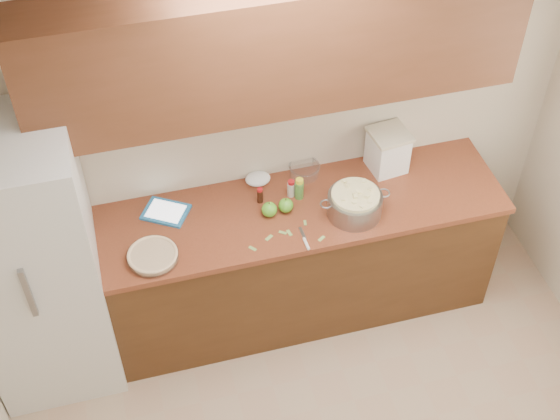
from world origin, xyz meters
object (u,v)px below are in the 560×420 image
object	(u,v)px
pie	(153,256)
colander	(355,204)
tablet	(166,212)
flour_canister	(388,150)

from	to	relation	value
pie	colander	xyz separation A→B (m)	(1.18, 0.05, 0.05)
tablet	flour_canister	bearing A→B (deg)	33.56
colander	flour_canister	size ratio (longest dim) A/B	1.53
flour_canister	tablet	size ratio (longest dim) A/B	0.88
flour_canister	tablet	xyz separation A→B (m)	(-1.38, -0.04, -0.13)
colander	tablet	xyz separation A→B (m)	(-1.06, 0.28, -0.07)
colander	tablet	distance (m)	1.10
colander	tablet	bearing A→B (deg)	165.16
pie	colander	size ratio (longest dim) A/B	0.68
tablet	pie	bearing A→B (deg)	-78.79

